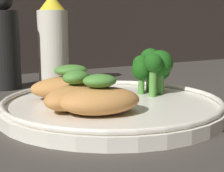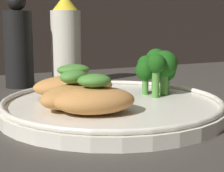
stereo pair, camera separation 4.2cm
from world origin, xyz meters
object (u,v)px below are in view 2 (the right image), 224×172
object	(u,v)px
broccoli_bunch	(157,67)
pepper_grinder	(18,45)
plate	(112,105)
sauce_bottle	(66,41)

from	to	relation	value
broccoli_bunch	pepper_grinder	world-z (taller)	pepper_grinder
plate	pepper_grinder	xyz separation A→B (cm)	(-6.43, 23.57, 6.30)
pepper_grinder	plate	bearing A→B (deg)	-74.73
plate	sauce_bottle	world-z (taller)	sauce_bottle
plate	pepper_grinder	distance (cm)	25.23
broccoli_bunch	pepper_grinder	distance (cm)	25.93
plate	pepper_grinder	world-z (taller)	pepper_grinder
broccoli_bunch	sauce_bottle	world-z (taller)	sauce_bottle
broccoli_bunch	pepper_grinder	size ratio (longest dim) A/B	0.37
sauce_bottle	pepper_grinder	xyz separation A→B (cm)	(-8.58, 0.00, -0.46)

